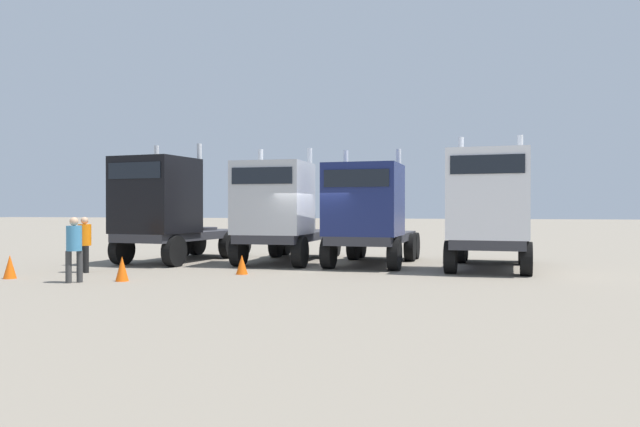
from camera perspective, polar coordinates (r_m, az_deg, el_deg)
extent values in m
plane|color=gray|center=(20.12, -0.29, -5.22)|extent=(200.00, 200.00, 0.00)
cube|color=#333338|center=(23.64, -12.71, -2.03)|extent=(2.89, 6.26, 0.30)
cube|color=black|center=(22.11, -15.34, 1.67)|extent=(2.66, 2.65, 2.69)
cube|color=black|center=(21.18, -17.28, 3.93)|extent=(2.09, 0.29, 0.55)
cylinder|color=silver|center=(22.70, -11.40, 2.40)|extent=(0.20, 0.20, 3.29)
cylinder|color=silver|center=(23.76, -15.28, 2.31)|extent=(0.20, 0.20, 3.29)
cylinder|color=#333338|center=(24.75, -11.01, -1.42)|extent=(1.22, 1.22, 0.12)
cylinder|color=black|center=(21.12, -13.70, -3.51)|extent=(0.47, 1.10, 1.07)
cylinder|color=black|center=(22.44, -18.34, -3.28)|extent=(0.47, 1.10, 1.07)
cylinder|color=black|center=(24.29, -8.69, -2.98)|extent=(0.47, 1.10, 1.07)
cylinder|color=black|center=(25.45, -13.01, -2.83)|extent=(0.47, 1.10, 1.07)
cylinder|color=black|center=(25.26, -7.46, -2.85)|extent=(0.47, 1.10, 1.07)
cylinder|color=black|center=(26.37, -11.68, -2.71)|extent=(0.47, 1.10, 1.07)
cube|color=#333338|center=(22.82, -2.84, -2.13)|extent=(2.24, 6.34, 0.30)
cube|color=#B7BABF|center=(20.91, -4.45, 1.46)|extent=(2.42, 2.36, 2.50)
cube|color=black|center=(19.81, -5.58, 3.61)|extent=(2.10, 0.05, 0.55)
cylinder|color=silver|center=(21.90, -0.98, 2.20)|extent=(0.18, 0.18, 3.10)
cylinder|color=silver|center=(22.48, -5.65, 2.16)|extent=(0.18, 0.18, 3.10)
cylinder|color=#333338|center=(24.14, -1.85, -1.49)|extent=(1.11, 1.11, 0.12)
cylinder|color=black|center=(20.17, -1.93, -3.70)|extent=(0.36, 1.06, 1.06)
cylinder|color=black|center=(20.90, -7.73, -3.56)|extent=(0.36, 1.06, 1.06)
cylinder|color=black|center=(24.05, 0.78, -3.02)|extent=(0.36, 1.06, 1.06)
cylinder|color=black|center=(24.66, -4.20, -2.94)|extent=(0.36, 1.06, 1.06)
cylinder|color=black|center=(25.12, 1.37, -2.87)|extent=(0.36, 1.06, 1.06)
cylinder|color=black|center=(25.70, -3.42, -2.80)|extent=(0.36, 1.06, 1.06)
cube|color=#333338|center=(21.80, 5.21, -2.29)|extent=(2.45, 5.98, 0.30)
cube|color=navy|center=(20.01, 4.20, 1.31)|extent=(2.50, 2.39, 2.38)
cube|color=black|center=(18.90, 3.45, 3.38)|extent=(2.10, 0.13, 0.55)
cylinder|color=silver|center=(21.11, 7.48, 2.08)|extent=(0.19, 0.19, 2.98)
cylinder|color=silver|center=(21.49, 2.46, 2.05)|extent=(0.19, 0.19, 2.98)
cylinder|color=#333338|center=(23.06, 5.84, -1.61)|extent=(1.15, 1.15, 0.12)
cylinder|color=black|center=(19.42, 7.10, -3.88)|extent=(0.39, 1.06, 1.05)
cylinder|color=black|center=(19.90, 0.82, -3.77)|extent=(0.39, 1.06, 1.05)
cylinder|color=black|center=(22.97, 8.57, -3.21)|extent=(0.39, 1.06, 1.05)
cylinder|color=black|center=(23.37, 3.21, -3.14)|extent=(0.39, 1.06, 1.05)
cylinder|color=black|center=(24.06, 8.93, -3.04)|extent=(0.39, 1.06, 1.05)
cylinder|color=black|center=(24.44, 3.81, -2.98)|extent=(0.39, 1.06, 1.05)
cube|color=#333338|center=(21.09, 15.90, -2.49)|extent=(2.59, 6.17, 0.30)
cube|color=white|center=(19.32, 15.74, 1.76)|extent=(2.56, 2.69, 2.74)
cube|color=black|center=(18.07, 15.60, 4.54)|extent=(2.10, 0.18, 0.55)
cylinder|color=silver|center=(20.74, 18.51, 2.49)|extent=(0.19, 0.19, 3.34)
cylinder|color=silver|center=(20.80, 13.26, 2.50)|extent=(0.19, 0.19, 3.34)
cylinder|color=#333338|center=(22.41, 16.01, -1.78)|extent=(1.17, 1.17, 0.12)
cylinder|color=black|center=(18.80, 19.03, -4.10)|extent=(0.41, 1.03, 1.01)
cylinder|color=black|center=(18.88, 12.32, -4.06)|extent=(0.41, 1.03, 1.01)
cylinder|color=black|center=(22.53, 18.82, -3.34)|extent=(0.41, 1.03, 1.01)
cylinder|color=black|center=(22.60, 13.22, -3.32)|extent=(0.41, 1.03, 1.01)
cylinder|color=black|center=(23.63, 18.77, -3.17)|extent=(0.41, 1.03, 1.01)
cylinder|color=black|center=(23.69, 13.43, -3.14)|extent=(0.41, 1.03, 1.01)
cylinder|color=black|center=(20.23, -21.61, -4.02)|extent=(0.22, 0.22, 0.84)
cylinder|color=black|center=(19.97, -21.35, -4.08)|extent=(0.22, 0.22, 0.84)
cylinder|color=orange|center=(20.06, -21.49, -1.91)|extent=(0.56, 0.56, 0.67)
sphere|color=tan|center=(20.04, -21.50, -0.63)|extent=(0.23, 0.23, 0.23)
cylinder|color=#363636|center=(17.44, -22.80, -4.72)|extent=(0.23, 0.23, 0.86)
cylinder|color=#363636|center=(17.49, -21.90, -4.70)|extent=(0.23, 0.23, 0.86)
cylinder|color=teal|center=(17.41, -22.36, -2.20)|extent=(0.57, 0.57, 0.68)
sphere|color=tan|center=(17.40, -22.36, -0.70)|extent=(0.23, 0.23, 0.23)
cone|color=#F2590C|center=(17.38, -18.32, -5.01)|extent=(0.36, 0.36, 0.68)
cone|color=#F2590C|center=(19.26, -27.41, -4.51)|extent=(0.36, 0.36, 0.68)
cone|color=#F2590C|center=(18.38, -7.44, -4.84)|extent=(0.36, 0.36, 0.59)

